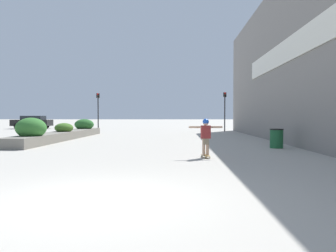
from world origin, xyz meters
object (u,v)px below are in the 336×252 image
(skateboarder, at_px, (206,133))
(traffic_light_right, at_px, (225,105))
(car_leftmost, at_px, (327,122))
(skateboard, at_px, (206,156))
(traffic_light_left, at_px, (98,106))
(car_center_left, at_px, (32,122))
(trash_bin, at_px, (276,138))

(skateboarder, bearing_deg, traffic_light_right, 71.48)
(car_leftmost, bearing_deg, skateboarder, 148.39)
(skateboard, distance_m, car_leftmost, 29.14)
(traffic_light_left, bearing_deg, skateboarder, -66.16)
(skateboard, relative_size, car_center_left, 0.15)
(skateboarder, xyz_separation_m, traffic_light_right, (3.46, 20.29, 1.68))
(skateboarder, relative_size, traffic_light_left, 0.35)
(car_center_left, bearing_deg, skateboarder, -145.27)
(car_leftmost, height_order, traffic_light_left, traffic_light_left)
(trash_bin, xyz_separation_m, car_leftmost, (11.72, 21.15, 0.38))
(traffic_light_right, bearing_deg, skateboarder, -99.67)
(trash_bin, height_order, traffic_light_right, traffic_light_right)
(skateboard, distance_m, skateboarder, 0.81)
(skateboard, relative_size, traffic_light_right, 0.18)
(car_leftmost, relative_size, car_center_left, 0.89)
(skateboarder, bearing_deg, trash_bin, 36.99)
(skateboard, bearing_deg, car_leftmost, 49.54)
(trash_bin, distance_m, car_center_left, 31.56)
(car_leftmost, xyz_separation_m, traffic_light_right, (-11.81, -4.52, 1.72))
(car_center_left, bearing_deg, skateboard, -145.27)
(skateboarder, xyz_separation_m, car_leftmost, (15.27, 24.81, -0.05))
(skateboard, height_order, traffic_light_right, traffic_light_right)
(skateboarder, relative_size, trash_bin, 1.45)
(traffic_light_right, bearing_deg, car_center_left, 164.28)
(car_center_left, relative_size, traffic_light_left, 1.19)
(skateboard, bearing_deg, trash_bin, 36.99)
(traffic_light_left, bearing_deg, traffic_light_right, 0.92)
(skateboard, xyz_separation_m, car_leftmost, (15.27, 24.81, 0.76))
(trash_bin, relative_size, car_leftmost, 0.23)
(skateboarder, distance_m, traffic_light_left, 22.02)
(skateboard, distance_m, traffic_light_right, 20.73)
(skateboarder, bearing_deg, skateboard, 81.15)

